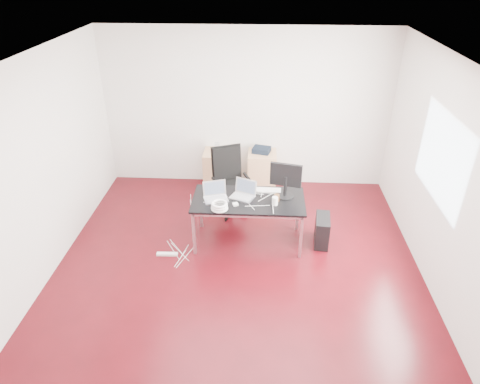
# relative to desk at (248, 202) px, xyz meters

# --- Properties ---
(room_shell) EXTENTS (5.00, 5.00, 5.00)m
(room_shell) POSITION_rel_desk_xyz_m (-0.08, -0.56, 0.73)
(room_shell) COLOR #3A060C
(room_shell) RESTS_ON ground
(desk) EXTENTS (1.60, 0.80, 0.73)m
(desk) POSITION_rel_desk_xyz_m (0.00, 0.00, 0.00)
(desk) COLOR black
(desk) RESTS_ON ground
(office_chair) EXTENTS (0.62, 0.64, 1.08)m
(office_chair) POSITION_rel_desk_xyz_m (-0.34, 0.89, -0.07)
(office_chair) COLOR black
(office_chair) RESTS_ON ground
(filing_cabinet_left) EXTENTS (0.50, 0.50, 0.70)m
(filing_cabinet_left) POSITION_rel_desk_xyz_m (-0.61, 1.67, -0.33)
(filing_cabinet_left) COLOR tan
(filing_cabinet_left) RESTS_ON ground
(filing_cabinet_right) EXTENTS (0.50, 0.50, 0.70)m
(filing_cabinet_right) POSITION_rel_desk_xyz_m (0.18, 1.67, -0.33)
(filing_cabinet_right) COLOR tan
(filing_cabinet_right) RESTS_ON ground
(pc_tower) EXTENTS (0.24, 0.47, 0.44)m
(pc_tower) POSITION_rel_desk_xyz_m (1.09, 0.02, -0.46)
(pc_tower) COLOR black
(pc_tower) RESTS_ON ground
(wastebasket) EXTENTS (0.25, 0.25, 0.28)m
(wastebasket) POSITION_rel_desk_xyz_m (-0.36, 1.35, -0.54)
(wastebasket) COLOR black
(wastebasket) RESTS_ON ground
(power_strip) EXTENTS (0.30, 0.07, 0.04)m
(power_strip) POSITION_rel_desk_xyz_m (-1.15, -0.41, -0.66)
(power_strip) COLOR white
(power_strip) RESTS_ON ground
(laptop_left) EXTENTS (0.39, 0.34, 0.23)m
(laptop_left) POSITION_rel_desk_xyz_m (-0.47, 0.00, 0.11)
(laptop_left) COLOR silver
(laptop_left) RESTS_ON desk
(laptop_right) EXTENTS (0.40, 0.37, 0.23)m
(laptop_right) POSITION_rel_desk_xyz_m (-0.07, 0.08, 0.11)
(laptop_right) COLOR silver
(laptop_right) RESTS_ON desk
(monitor) EXTENTS (0.45, 0.26, 0.51)m
(monitor) POSITION_rel_desk_xyz_m (0.52, 0.13, 0.34)
(monitor) COLOR black
(monitor) RESTS_ON desk
(keyboard) EXTENTS (0.45, 0.16, 0.02)m
(keyboard) POSITION_rel_desk_xyz_m (0.25, 0.26, 0.06)
(keyboard) COLOR white
(keyboard) RESTS_ON desk
(cup_white) EXTENTS (0.09, 0.09, 0.12)m
(cup_white) POSITION_rel_desk_xyz_m (0.37, -0.13, 0.11)
(cup_white) COLOR white
(cup_white) RESTS_ON desk
(cup_brown) EXTENTS (0.08, 0.08, 0.10)m
(cup_brown) POSITION_rel_desk_xyz_m (0.40, -0.02, 0.10)
(cup_brown) COLOR brown
(cup_brown) RESTS_ON desk
(cable_coil) EXTENTS (0.24, 0.24, 0.11)m
(cable_coil) POSITION_rel_desk_xyz_m (-0.38, -0.30, 0.11)
(cable_coil) COLOR white
(cable_coil) RESTS_ON desk
(power_adapter) EXTENTS (0.09, 0.09, 0.03)m
(power_adapter) POSITION_rel_desk_xyz_m (-0.17, -0.17, 0.07)
(power_adapter) COLOR white
(power_adapter) RESTS_ON desk
(speaker) EXTENTS (0.10, 0.09, 0.18)m
(speaker) POSITION_rel_desk_xyz_m (-0.62, 1.68, 0.11)
(speaker) COLOR #9E9E9E
(speaker) RESTS_ON filing_cabinet_left
(navy_garment) EXTENTS (0.35, 0.31, 0.09)m
(navy_garment) POSITION_rel_desk_xyz_m (0.16, 1.71, 0.07)
(navy_garment) COLOR black
(navy_garment) RESTS_ON filing_cabinet_right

